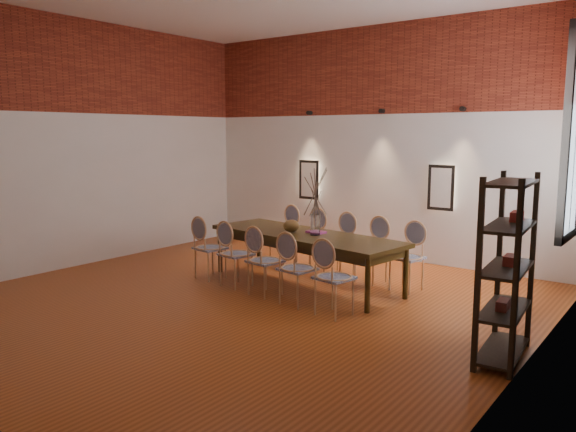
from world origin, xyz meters
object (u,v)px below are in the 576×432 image
Objects in this scene: chair_far_e at (407,257)px; book at (316,232)px; chair_near_d at (298,269)px; chair_near_e at (334,277)px; chair_far_c at (339,245)px; vase at (315,225)px; bowl at (291,226)px; chair_far_b at (310,240)px; chair_near_b at (236,254)px; dining_table at (305,259)px; chair_near_c at (265,261)px; chair_far_d at (371,251)px; chair_near_a at (210,248)px; chair_far_a at (284,235)px; shelving_rack at (507,268)px.

chair_far_e is 1.33m from book.
chair_near_e is at bearing -0.00° from chair_near_d.
chair_near_e and chair_far_e have the same top height.
chair_far_c is 0.91m from vase.
chair_near_d reaches higher than bowl.
chair_far_b is at bearing 129.70° from book.
chair_far_e is at bearing 40.06° from chair_near_b.
dining_table is 0.78m from chair_far_c.
book is at bearing 83.88° from chair_near_c.
chair_far_d is at bearing 68.37° from chair_near_c.
vase reaches higher than chair_near_e.
chair_near_a is 1.00× the size of chair_near_b.
chair_near_e is 1.48m from book.
chair_near_e is at bearing 0.00° from chair_near_b.
chair_near_b is 1.00× the size of chair_far_e.
chair_near_c is 3.92× the size of bowl.
chair_far_b is at bearing 111.63° from chair_near_c.
dining_table is 3.26× the size of chair_far_b.
chair_near_b is at bearing -145.11° from vase.
dining_table is at bearing 128.41° from chair_far_b.
dining_table is 3.26× the size of chair_far_d.
chair_far_a is at bearing 0.00° from chair_far_d.
chair_near_d is 2.40m from chair_far_a.
vase is (0.32, 0.73, 0.43)m from chair_near_c.
chair_far_d is 3.13× the size of vase.
vase is at bearing 37.14° from chair_far_e.
chair_near_a is at bearing -160.11° from vase.
dining_table is at bearing 147.77° from chair_near_e.
vase is (-0.52, -0.70, 0.43)m from chair_far_d.
chair_near_b is 1.19m from book.
chair_far_d is 0.52× the size of shelving_rack.
chair_near_a is 2.45m from chair_near_e.
vase is (0.92, 0.64, 0.43)m from chair_near_b.
chair_near_d and chair_far_a have the same top height.
chair_near_d is at bearing 128.41° from chair_far_b.
dining_table is 1.45m from chair_near_e.
bowl is at bearing 35.73° from chair_near_a.
book is (-1.21, -0.46, 0.30)m from chair_far_e.
chair_far_b is at bearing 106.99° from bowl.
vase is at bearing 28.37° from chair_near_a.
chair_far_c is (0.83, 1.44, 0.00)m from chair_near_b.
chair_near_b is (-0.72, -0.67, 0.09)m from dining_table.
book is (0.12, 0.12, 0.39)m from dining_table.
chair_far_e is 3.92× the size of bowl.
bowl is (-1.55, -0.60, 0.37)m from chair_far_e.
chair_far_a is 1.00× the size of chair_far_d.
chair_far_d is 2.99m from shelving_rack.
bowl is (0.27, -0.87, 0.37)m from chair_far_b.
chair_near_a is 3.13× the size of vase.
chair_near_e is at bearing 0.00° from chair_near_c.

